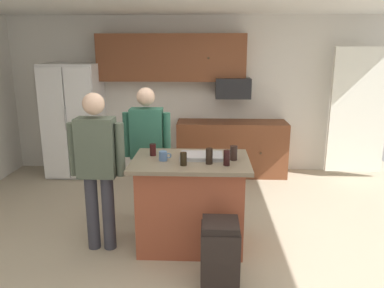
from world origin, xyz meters
TOP-DOWN VIEW (x-y plane):
  - floor at (0.00, 0.00)m, footprint 7.04×7.04m
  - back_wall at (0.00, 2.80)m, footprint 6.40×0.10m
  - french_door_window_panel at (2.60, 2.40)m, footprint 0.90×0.06m
  - cabinet_run_upper at (-0.40, 2.60)m, footprint 2.40×0.38m
  - cabinet_run_lower at (0.60, 2.48)m, footprint 1.80×0.63m
  - refrigerator at (-2.00, 2.38)m, footprint 0.87×0.76m
  - microwave_over_range at (0.60, 2.50)m, footprint 0.56×0.40m
  - kitchen_island at (0.03, 0.06)m, footprint 1.21×0.85m
  - person_guest_right at (-0.91, -0.06)m, footprint 0.57×0.22m
  - person_host_foreground at (-0.52, 0.70)m, footprint 0.57×0.22m
  - glass_pilsner at (-0.38, 0.19)m, footprint 0.07×0.07m
  - glass_dark_ale at (0.39, -0.13)m, footprint 0.06×0.06m
  - glass_stout_tall at (0.47, 0.06)m, footprint 0.08×0.08m
  - mug_blue_stoneware at (-0.25, 0.01)m, footprint 0.13×0.08m
  - tumbler_amber at (0.22, -0.08)m, footprint 0.07×0.07m
  - glass_short_whisky at (-0.03, -0.14)m, footprint 0.07×0.07m
  - serving_tray at (0.14, 0.12)m, footprint 0.44×0.30m
  - trash_bin at (0.32, -0.64)m, footprint 0.34×0.34m

SIDE VIEW (x-z plane):
  - floor at x=0.00m, z-range 0.00..0.00m
  - trash_bin at x=0.32m, z-range 0.00..0.61m
  - cabinet_run_lower at x=0.60m, z-range 0.00..0.90m
  - kitchen_island at x=0.03m, z-range 0.01..0.97m
  - refrigerator at x=-2.00m, z-range 0.00..1.84m
  - person_host_foreground at x=-0.52m, z-range 0.12..1.76m
  - person_guest_right at x=-0.91m, z-range 0.13..1.79m
  - serving_tray at x=0.14m, z-range 0.96..1.00m
  - mug_blue_stoneware at x=-0.25m, z-range 0.96..1.06m
  - glass_pilsner at x=-0.38m, z-range 0.96..1.09m
  - glass_short_whisky at x=-0.03m, z-range 0.96..1.09m
  - glass_stout_tall at x=0.47m, z-range 0.96..1.11m
  - glass_dark_ale at x=0.39m, z-range 0.96..1.12m
  - tumbler_amber at x=0.22m, z-range 0.96..1.12m
  - french_door_window_panel at x=2.60m, z-range 0.10..2.10m
  - back_wall at x=0.00m, z-range 0.00..2.60m
  - microwave_over_range at x=0.60m, z-range 1.29..1.61m
  - cabinet_run_upper at x=-0.40m, z-range 1.55..2.30m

